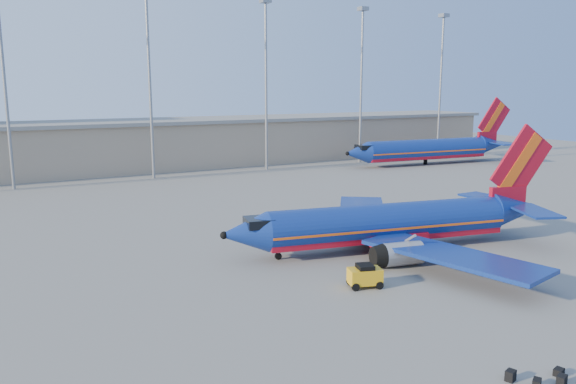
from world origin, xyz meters
name	(u,v)px	position (x,y,z in m)	size (l,w,h in m)	color
ground	(347,244)	(0.00, 0.00, 0.00)	(220.00, 220.00, 0.00)	slate
terminal_building	(214,140)	(10.00, 58.00, 4.32)	(122.00, 16.00, 8.50)	gray
light_mast_row	(211,66)	(5.00, 46.00, 17.55)	(101.60, 1.60, 28.65)	gray
aircraft_main	(395,223)	(2.73, -3.32, 2.31)	(31.66, 30.15, 10.82)	navy
aircraft_second	(430,149)	(44.75, 37.26, 2.82)	(36.31, 14.08, 12.30)	navy
baggage_tug	(365,275)	(-5.49, -10.03, 0.88)	(2.67, 2.06, 1.70)	gold
luggage_pile	(555,379)	(-5.48, -25.33, 0.24)	(3.77, 2.97, 0.54)	black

